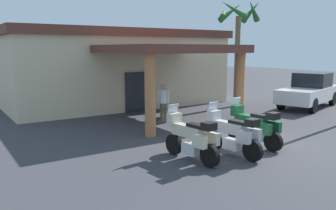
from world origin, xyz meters
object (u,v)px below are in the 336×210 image
pickup_truck_white (309,91)px  palm_tree_near_portico (238,26)px  motorcycle_silver (233,134)px  motorcycle_green (255,127)px  motel_building (114,67)px  pedestrian (164,100)px  motorcycle_cream (192,138)px

pickup_truck_white → palm_tree_near_portico: (-3.20, 2.60, 3.60)m
motorcycle_silver → motorcycle_green: size_ratio=1.00×
motorcycle_silver → palm_tree_near_portico: palm_tree_near_portico is taller
motel_building → pedestrian: size_ratio=7.43×
motorcycle_cream → palm_tree_near_portico: bearing=-57.4°
motorcycle_silver → pickup_truck_white: (10.16, 4.25, 0.24)m
motorcycle_silver → motorcycle_green: bearing=-82.4°
motorcycle_cream → motorcycle_green: size_ratio=1.00×
motorcycle_cream → palm_tree_near_portico: size_ratio=0.37×
motorcycle_silver → motorcycle_green: 1.40m
motorcycle_cream → motorcycle_silver: (1.36, -0.34, 0.00)m
motel_building → motorcycle_silver: 12.04m
motorcycle_green → pickup_truck_white: 9.63m
motorcycle_green → pedestrian: bearing=-1.2°
palm_tree_near_portico → motorcycle_silver: bearing=-135.5°
motorcycle_green → motel_building: bearing=-5.9°
motel_building → motorcycle_green: motel_building is taller
pickup_truck_white → motorcycle_silver: bearing=-172.7°
motorcycle_cream → pedestrian: (2.40, 5.16, 0.31)m
palm_tree_near_portico → pickup_truck_white: bearing=-39.1°
motel_building → pedestrian: motel_building is taller
motel_building → palm_tree_near_portico: (5.35, -4.99, 2.31)m
motorcycle_green → pickup_truck_white: bearing=-70.7°
motorcycle_cream → pedestrian: bearing=-30.4°
motel_building → motorcycle_cream: size_ratio=5.82×
motorcycle_green → palm_tree_near_portico: 9.40m
motorcycle_green → pickup_truck_white: pickup_truck_white is taller
pickup_truck_white → palm_tree_near_portico: bearing=125.6°
motel_building → palm_tree_near_portico: size_ratio=2.14×
motorcycle_green → palm_tree_near_portico: bearing=-45.4°
pedestrian → motorcycle_cream: bearing=29.1°
pedestrian → motorcycle_green: bearing=57.5°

